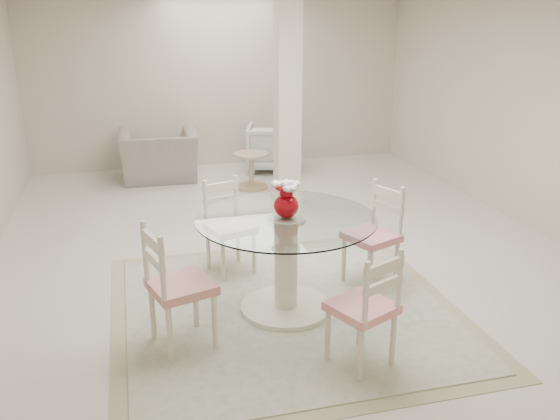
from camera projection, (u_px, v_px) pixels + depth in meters
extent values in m
plane|color=beige|center=(274.00, 239.00, 6.65)|extent=(7.00, 7.00, 0.00)
cube|color=beige|center=(221.00, 81.00, 9.41)|extent=(6.00, 0.02, 2.70)
cube|color=beige|center=(441.00, 241.00, 3.00)|extent=(6.00, 0.02, 2.70)
cube|color=beige|center=(523.00, 108.00, 6.92)|extent=(0.02, 7.00, 2.70)
cube|color=beige|center=(287.00, 100.00, 7.51)|extent=(0.30, 0.30, 2.70)
cube|color=tan|center=(286.00, 310.00, 5.09)|extent=(2.91, 2.91, 0.01)
cube|color=beige|center=(286.00, 309.00, 5.09)|extent=(2.67, 2.67, 0.01)
cylinder|color=beige|center=(286.00, 308.00, 5.08)|extent=(0.77, 0.77, 0.06)
cylinder|color=beige|center=(286.00, 263.00, 4.95)|extent=(0.19, 0.19, 0.80)
cylinder|color=beige|center=(286.00, 221.00, 4.82)|extent=(0.32, 0.32, 0.03)
cylinder|color=white|center=(286.00, 218.00, 4.82)|extent=(1.48, 1.48, 0.01)
ellipsoid|color=#9E040E|center=(286.00, 206.00, 4.78)|extent=(0.20, 0.20, 0.19)
cylinder|color=#9E040E|center=(286.00, 192.00, 4.74)|extent=(0.11, 0.11, 0.06)
cylinder|color=#9E040E|center=(286.00, 187.00, 4.73)|extent=(0.18, 0.18, 0.02)
ellipsoid|color=silver|center=(286.00, 184.00, 4.72)|extent=(0.12, 0.12, 0.05)
ellipsoid|color=silver|center=(293.00, 184.00, 4.76)|extent=(0.12, 0.12, 0.05)
ellipsoid|color=silver|center=(278.00, 184.00, 4.74)|extent=(0.12, 0.12, 0.05)
ellipsoid|color=silver|center=(290.00, 189.00, 4.67)|extent=(0.12, 0.12, 0.05)
cylinder|color=beige|center=(344.00, 261.00, 5.55)|extent=(0.04, 0.04, 0.44)
cylinder|color=beige|center=(370.00, 273.00, 5.29)|extent=(0.04, 0.04, 0.44)
cylinder|color=beige|center=(370.00, 252.00, 5.75)|extent=(0.04, 0.04, 0.44)
cylinder|color=beige|center=(396.00, 264.00, 5.49)|extent=(0.04, 0.04, 0.44)
cube|color=red|center=(371.00, 237.00, 5.44)|extent=(0.55, 0.55, 0.07)
cube|color=beige|center=(388.00, 200.00, 5.44)|extent=(0.19, 0.37, 0.52)
cylinder|color=beige|center=(223.00, 262.00, 5.55)|extent=(0.04, 0.04, 0.42)
cylinder|color=beige|center=(254.00, 254.00, 5.72)|extent=(0.04, 0.04, 0.42)
cylinder|color=beige|center=(208.00, 250.00, 5.82)|extent=(0.04, 0.04, 0.42)
cylinder|color=beige|center=(238.00, 243.00, 5.98)|extent=(0.04, 0.04, 0.42)
cube|color=red|center=(230.00, 229.00, 5.69)|extent=(0.50, 0.50, 0.06)
cube|color=beige|center=(221.00, 193.00, 5.74)|extent=(0.36, 0.15, 0.50)
cylinder|color=beige|center=(215.00, 322.00, 4.46)|extent=(0.04, 0.04, 0.46)
cylinder|color=beige|center=(196.00, 302.00, 4.75)|extent=(0.04, 0.04, 0.46)
cylinder|color=beige|center=(170.00, 335.00, 4.28)|extent=(0.04, 0.04, 0.46)
cylinder|color=beige|center=(153.00, 314.00, 4.57)|extent=(0.04, 0.04, 0.46)
cube|color=#B41A13|center=(181.00, 286.00, 4.43)|extent=(0.55, 0.55, 0.07)
cube|color=beige|center=(153.00, 251.00, 4.23)|extent=(0.16, 0.39, 0.54)
cylinder|color=beige|center=(359.00, 321.00, 4.50)|extent=(0.04, 0.04, 0.42)
cylinder|color=beige|center=(328.00, 336.00, 4.30)|extent=(0.04, 0.04, 0.42)
cylinder|color=beige|center=(393.00, 339.00, 4.25)|extent=(0.04, 0.04, 0.42)
cylinder|color=beige|center=(361.00, 356.00, 4.06)|extent=(0.04, 0.04, 0.42)
cube|color=red|center=(362.00, 308.00, 4.20)|extent=(0.54, 0.54, 0.06)
cube|color=beige|center=(384.00, 277.00, 3.96)|extent=(0.35, 0.19, 0.50)
imported|color=gray|center=(159.00, 156.00, 8.85)|extent=(1.15, 1.01, 0.73)
imported|color=silver|center=(273.00, 147.00, 9.39)|extent=(0.98, 0.99, 0.73)
cylinder|color=tan|center=(251.00, 187.00, 8.53)|extent=(0.47, 0.47, 0.04)
cylinder|color=tan|center=(251.00, 171.00, 8.45)|extent=(0.07, 0.07, 0.45)
cylinder|color=tan|center=(251.00, 154.00, 8.38)|extent=(0.49, 0.49, 0.03)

